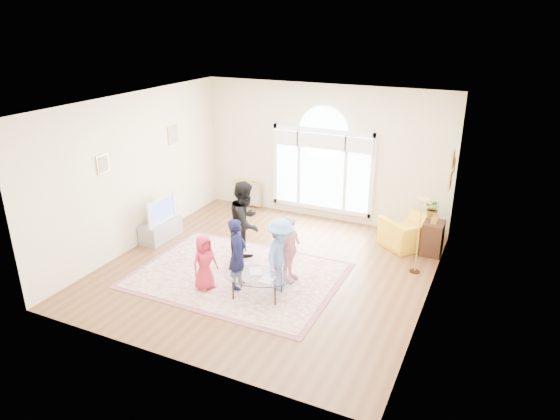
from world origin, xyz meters
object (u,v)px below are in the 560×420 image
at_px(television, 159,209).
at_px(tv_console, 161,230).
at_px(area_rug, 237,275).
at_px(armchair, 409,233).
at_px(coffee_table, 257,276).

bearing_deg(television, tv_console, 180.00).
height_order(area_rug, armchair, armchair).
height_order(coffee_table, armchair, armchair).
bearing_deg(armchair, area_rug, -7.90).
bearing_deg(area_rug, coffee_table, -35.62).
relative_size(area_rug, television, 3.71).
relative_size(area_rug, coffee_table, 2.76).
relative_size(television, armchair, 0.96).
xyz_separation_m(television, armchair, (5.02, 1.89, -0.37)).
bearing_deg(coffee_table, television, 147.02).
bearing_deg(armchair, television, -32.09).
relative_size(tv_console, television, 1.03).
distance_m(area_rug, television, 2.57).
xyz_separation_m(area_rug, coffee_table, (0.70, -0.50, 0.39)).
distance_m(area_rug, armchair, 3.77).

